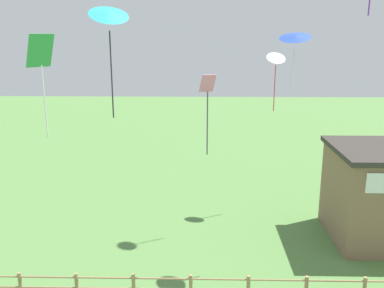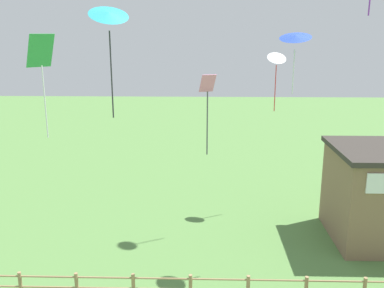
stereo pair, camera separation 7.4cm
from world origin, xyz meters
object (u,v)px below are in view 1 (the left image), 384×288
(kite_green_diamond, at_px, (41,62))
(kite_white_delta, at_px, (276,60))
(kite_cyan_delta, at_px, (109,16))
(kite_pink_diamond, at_px, (208,100))
(kite_blue_delta, at_px, (295,37))

(kite_green_diamond, bearing_deg, kite_white_delta, 35.57)
(kite_green_diamond, height_order, kite_cyan_delta, kite_cyan_delta)
(kite_cyan_delta, bearing_deg, kite_pink_diamond, 12.70)
(kite_blue_delta, xyz_separation_m, kite_cyan_delta, (-6.86, -3.03, 0.72))
(kite_green_diamond, relative_size, kite_blue_delta, 1.56)
(kite_green_diamond, distance_m, kite_cyan_delta, 3.81)
(kite_pink_diamond, bearing_deg, kite_green_diamond, 171.87)
(kite_green_diamond, distance_m, kite_pink_diamond, 6.56)
(kite_cyan_delta, height_order, kite_pink_diamond, kite_cyan_delta)
(kite_white_delta, distance_m, kite_pink_diamond, 9.06)
(kite_green_diamond, xyz_separation_m, kite_white_delta, (10.16, 7.26, -0.34))
(kite_blue_delta, xyz_separation_m, kite_pink_diamond, (-3.53, -2.28, -2.22))
(kite_green_diamond, xyz_separation_m, kite_cyan_delta, (3.03, -1.66, 1.61))
(kite_blue_delta, height_order, kite_pink_diamond, kite_blue_delta)
(kite_blue_delta, distance_m, kite_cyan_delta, 7.53)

